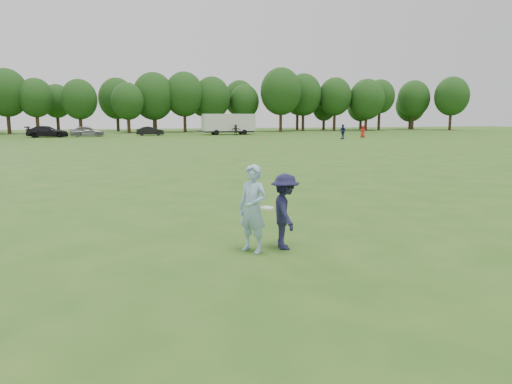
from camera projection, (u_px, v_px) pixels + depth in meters
ground at (251, 255)px, 9.43m from camera, size 200.00×200.00×0.00m
thrower at (253, 209)px, 9.53m from camera, size 0.77×0.80×1.85m
defender at (285, 211)px, 9.77m from camera, size 0.75×1.13×1.64m
player_far_b at (343, 132)px, 56.98m from camera, size 0.73×1.17×1.86m
player_far_c at (363, 132)px, 60.76m from camera, size 0.92×0.94×1.63m
player_far_d at (236, 130)px, 68.66m from camera, size 1.57×0.75×1.63m
car_d at (47, 132)px, 61.76m from camera, size 5.39×2.40×1.54m
car_e at (87, 131)px, 63.59m from camera, size 4.60×2.03×1.54m
car_f at (150, 131)px, 67.47m from camera, size 4.11×1.68×1.33m
field_cone at (264, 137)px, 59.67m from camera, size 0.28×0.28×0.30m
disc_in_play at (267, 208)px, 9.29m from camera, size 0.32×0.32×0.05m
cargo_trailer at (229, 123)px, 70.64m from camera, size 9.00×2.75×3.20m
treeline at (153, 97)px, 82.08m from camera, size 130.35×18.39×11.74m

